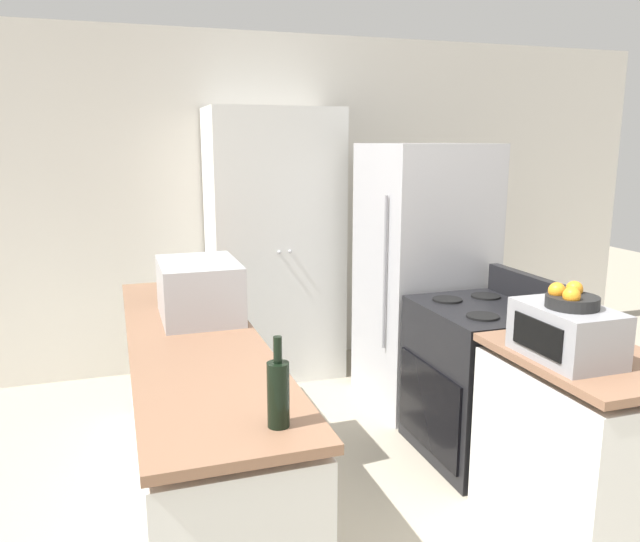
{
  "coord_description": "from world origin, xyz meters",
  "views": [
    {
      "loc": [
        -1.11,
        -1.54,
        1.79
      ],
      "look_at": [
        0.0,
        1.82,
        1.05
      ],
      "focal_mm": 35.0,
      "sensor_mm": 36.0,
      "label": 1
    }
  ],
  "objects_px": {
    "refrigerator": "(423,276)",
    "toaster_oven": "(566,333)",
    "wine_bottle": "(278,392)",
    "stove": "(480,380)",
    "pantry_cabinet": "(274,245)",
    "microwave": "(200,290)",
    "fruit_bowl": "(571,299)"
  },
  "relations": [
    {
      "from": "refrigerator",
      "to": "pantry_cabinet",
      "type": "bearing_deg",
      "value": 135.04
    },
    {
      "from": "pantry_cabinet",
      "to": "microwave",
      "type": "height_order",
      "value": "pantry_cabinet"
    },
    {
      "from": "toaster_oven",
      "to": "wine_bottle",
      "type": "bearing_deg",
      "value": -169.67
    },
    {
      "from": "stove",
      "to": "refrigerator",
      "type": "bearing_deg",
      "value": 87.16
    },
    {
      "from": "refrigerator",
      "to": "wine_bottle",
      "type": "height_order",
      "value": "refrigerator"
    },
    {
      "from": "toaster_oven",
      "to": "fruit_bowl",
      "type": "height_order",
      "value": "fruit_bowl"
    },
    {
      "from": "microwave",
      "to": "wine_bottle",
      "type": "xyz_separation_m",
      "value": [
        0.07,
        -1.36,
        -0.03
      ]
    },
    {
      "from": "refrigerator",
      "to": "microwave",
      "type": "xyz_separation_m",
      "value": [
        -1.57,
        -0.53,
        0.15
      ]
    },
    {
      "from": "refrigerator",
      "to": "stove",
      "type": "bearing_deg",
      "value": -92.84
    },
    {
      "from": "wine_bottle",
      "to": "stove",
      "type": "bearing_deg",
      "value": 36.29
    },
    {
      "from": "microwave",
      "to": "toaster_oven",
      "type": "relative_size",
      "value": 1.22
    },
    {
      "from": "refrigerator",
      "to": "toaster_oven",
      "type": "bearing_deg",
      "value": -96.54
    },
    {
      "from": "fruit_bowl",
      "to": "toaster_oven",
      "type": "bearing_deg",
      "value": 71.33
    },
    {
      "from": "pantry_cabinet",
      "to": "fruit_bowl",
      "type": "bearing_deg",
      "value": -75.73
    },
    {
      "from": "pantry_cabinet",
      "to": "microwave",
      "type": "distance_m",
      "value": 1.55
    },
    {
      "from": "refrigerator",
      "to": "toaster_oven",
      "type": "distance_m",
      "value": 1.66
    },
    {
      "from": "microwave",
      "to": "wine_bottle",
      "type": "relative_size",
      "value": 1.77
    },
    {
      "from": "refrigerator",
      "to": "fruit_bowl",
      "type": "distance_m",
      "value": 1.7
    },
    {
      "from": "toaster_oven",
      "to": "fruit_bowl",
      "type": "xyz_separation_m",
      "value": [
        -0.01,
        -0.02,
        0.15
      ]
    },
    {
      "from": "refrigerator",
      "to": "microwave",
      "type": "bearing_deg",
      "value": -161.34
    },
    {
      "from": "pantry_cabinet",
      "to": "microwave",
      "type": "xyz_separation_m",
      "value": [
        -0.74,
        -1.36,
        0.02
      ]
    },
    {
      "from": "stove",
      "to": "fruit_bowl",
      "type": "bearing_deg",
      "value": -100.24
    },
    {
      "from": "pantry_cabinet",
      "to": "stove",
      "type": "height_order",
      "value": "pantry_cabinet"
    },
    {
      "from": "pantry_cabinet",
      "to": "wine_bottle",
      "type": "relative_size",
      "value": 6.68
    },
    {
      "from": "pantry_cabinet",
      "to": "wine_bottle",
      "type": "bearing_deg",
      "value": -104.0
    },
    {
      "from": "pantry_cabinet",
      "to": "refrigerator",
      "type": "relative_size",
      "value": 1.14
    },
    {
      "from": "wine_bottle",
      "to": "refrigerator",
      "type": "bearing_deg",
      "value": 51.46
    },
    {
      "from": "wine_bottle",
      "to": "fruit_bowl",
      "type": "bearing_deg",
      "value": 9.72
    },
    {
      "from": "wine_bottle",
      "to": "fruit_bowl",
      "type": "xyz_separation_m",
      "value": [
        1.31,
        0.22,
        0.15
      ]
    },
    {
      "from": "toaster_oven",
      "to": "stove",
      "type": "bearing_deg",
      "value": 79.92
    },
    {
      "from": "refrigerator",
      "to": "fruit_bowl",
      "type": "bearing_deg",
      "value": -96.65
    },
    {
      "from": "pantry_cabinet",
      "to": "wine_bottle",
      "type": "distance_m",
      "value": 2.8
    }
  ]
}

